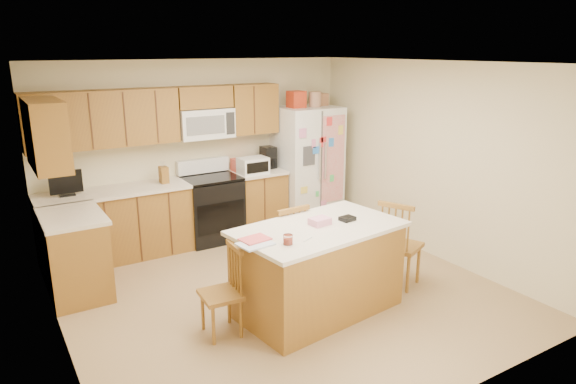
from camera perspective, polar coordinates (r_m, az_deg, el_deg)
ground at (r=5.88m, az=-0.66°, el=-11.01°), size 4.50×4.50×0.00m
room_shell at (r=5.39m, az=-0.71°, el=2.81°), size 4.60×4.60×2.52m
cabinetry at (r=6.75m, az=-15.82°, el=0.28°), size 3.36×1.56×2.15m
stove at (r=7.31m, az=-8.49°, el=-1.71°), size 0.76×0.65×1.13m
refrigerator at (r=7.86m, az=2.13°, el=3.06°), size 0.90×0.79×2.04m
island at (r=5.31m, az=3.38°, el=-8.50°), size 1.84×1.18×1.01m
windsor_chair_left at (r=4.96m, az=-7.23°, el=-11.11°), size 0.39×0.40×0.88m
windsor_chair_back at (r=5.79m, az=-0.24°, el=-6.33°), size 0.45×0.43×0.99m
windsor_chair_right at (r=5.98m, az=12.21°, el=-5.84°), size 0.56×0.57×1.02m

